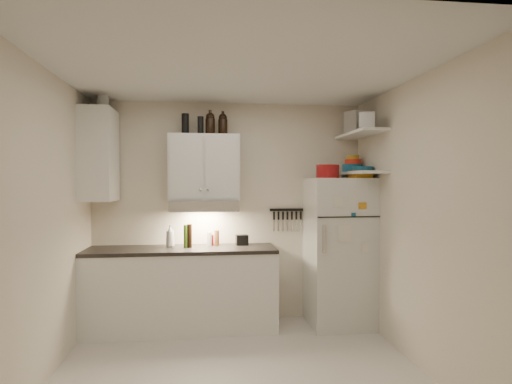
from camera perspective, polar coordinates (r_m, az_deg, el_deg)
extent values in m
cube|color=silver|center=(4.00, -2.18, -23.29)|extent=(3.20, 3.00, 0.02)
cube|color=silver|center=(3.76, -2.21, 16.06)|extent=(3.20, 3.00, 0.02)
cube|color=beige|center=(5.15, -3.58, -2.64)|extent=(3.20, 0.02, 2.60)
cube|color=beige|center=(3.87, -26.77, -4.06)|extent=(0.02, 3.00, 2.60)
cube|color=beige|center=(4.11, 20.83, -3.71)|extent=(0.02, 3.00, 2.60)
cube|color=white|center=(4.98, -9.85, -12.83)|extent=(2.10, 0.60, 0.88)
cube|color=black|center=(4.89, -9.87, -7.59)|extent=(2.10, 0.62, 0.04)
cube|color=white|center=(4.96, -6.94, 3.27)|extent=(0.80, 0.33, 0.75)
cube|color=white|center=(4.96, -20.21, 4.64)|extent=(0.33, 0.55, 1.00)
cube|color=silver|center=(4.90, -6.93, -1.80)|extent=(0.76, 0.46, 0.12)
cube|color=silver|center=(5.09, 10.99, -7.81)|extent=(0.70, 0.68, 1.70)
cube|color=white|center=(5.00, 13.74, 7.54)|extent=(0.30, 0.95, 0.03)
cube|color=white|center=(4.97, 13.71, 2.49)|extent=(0.30, 0.95, 0.03)
cube|color=black|center=(5.21, 4.14, -2.38)|extent=(0.42, 0.02, 0.03)
cylinder|color=maroon|center=(4.85, 9.53, 2.71)|extent=(0.34, 0.34, 0.15)
cube|color=orange|center=(4.92, 13.70, 2.28)|extent=(0.21, 0.25, 0.08)
cylinder|color=silver|center=(4.99, 10.94, 2.43)|extent=(0.08, 0.08, 0.11)
cylinder|color=silver|center=(5.24, 13.38, 8.57)|extent=(0.35, 0.35, 0.21)
cube|color=#AAAAAD|center=(4.96, 13.38, 9.09)|extent=(0.29, 0.28, 0.23)
cube|color=#AAAAAD|center=(4.64, 14.59, 9.20)|extent=(0.21, 0.21, 0.16)
cylinder|color=#155477|center=(5.24, 12.72, 3.12)|extent=(0.24, 0.24, 0.10)
cylinder|color=red|center=(5.25, 12.79, 3.95)|extent=(0.19, 0.19, 0.06)
cylinder|color=#B89120|center=(5.26, 12.80, 4.52)|extent=(0.15, 0.15, 0.05)
cylinder|color=#155477|center=(4.98, 14.05, 2.98)|extent=(0.24, 0.24, 0.06)
cylinder|color=black|center=(4.94, -7.40, 8.80)|extent=(0.09, 0.09, 0.20)
cylinder|color=black|center=(5.02, -9.41, 8.91)|extent=(0.10, 0.10, 0.24)
cylinder|color=silver|center=(5.06, -19.75, 11.27)|extent=(0.15, 0.15, 0.17)
imported|color=white|center=(4.94, -11.38, -5.61)|extent=(0.13, 0.13, 0.28)
cylinder|color=brown|center=(5.00, -5.26, -6.12)|extent=(0.06, 0.06, 0.18)
cylinder|color=#355816|center=(4.87, -9.34, -5.85)|extent=(0.06, 0.06, 0.26)
cylinder|color=black|center=(4.87, -8.85, -5.80)|extent=(0.06, 0.06, 0.27)
cylinder|color=silver|center=(4.98, -6.25, -6.25)|extent=(0.06, 0.06, 0.16)
cylinder|color=maroon|center=(5.02, -6.01, -6.40)|extent=(0.08, 0.08, 0.12)
cube|color=black|center=(5.02, -1.89, -6.42)|extent=(0.15, 0.11, 0.12)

